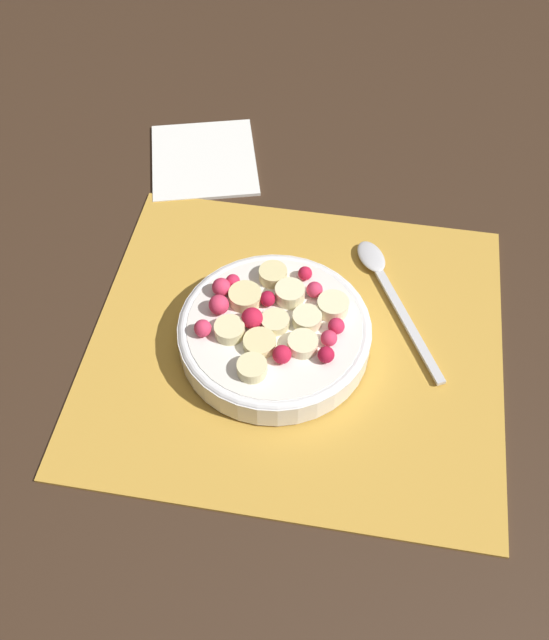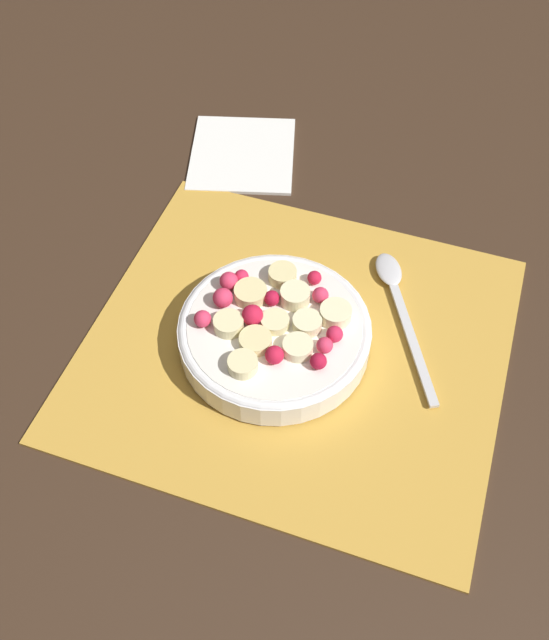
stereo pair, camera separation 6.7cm
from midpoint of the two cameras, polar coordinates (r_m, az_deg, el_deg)
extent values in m
plane|color=#382619|center=(0.71, 4.46, -2.28)|extent=(3.00, 3.00, 0.00)
cube|color=gold|center=(0.71, 4.48, -2.14)|extent=(0.40, 0.37, 0.01)
cylinder|color=white|center=(0.69, 2.78, -1.37)|extent=(0.19, 0.19, 0.03)
torus|color=white|center=(0.68, 2.81, -0.85)|extent=(0.19, 0.19, 0.01)
cylinder|color=white|center=(0.68, 2.83, -0.62)|extent=(0.17, 0.17, 0.00)
cylinder|color=beige|center=(0.67, 2.89, -0.34)|extent=(0.03, 0.03, 0.01)
cylinder|color=beige|center=(0.71, 3.36, 3.46)|extent=(0.04, 0.04, 0.01)
cylinder|color=beige|center=(0.66, 1.37, -1.87)|extent=(0.04, 0.04, 0.01)
cylinder|color=beige|center=(0.69, 0.84, 1.97)|extent=(0.04, 0.04, 0.01)
cylinder|color=#F4EAB7|center=(0.67, 5.55, -0.26)|extent=(0.03, 0.03, 0.01)
cylinder|color=beige|center=(0.67, -0.85, -0.50)|extent=(0.03, 0.03, 0.01)
cylinder|color=#F4EAB7|center=(0.66, 4.80, -2.39)|extent=(0.03, 0.03, 0.01)
cylinder|color=#F4EAB7|center=(0.68, 7.72, 0.32)|extent=(0.04, 0.04, 0.01)
cylinder|color=beige|center=(0.64, 0.43, -3.76)|extent=(0.03, 0.03, 0.01)
cylinder|color=#F4EAB7|center=(0.69, 4.44, 1.77)|extent=(0.04, 0.04, 0.01)
sphere|color=#DB3356|center=(0.67, -2.94, -0.09)|extent=(0.02, 0.02, 0.02)
sphere|color=red|center=(0.71, 5.99, 3.20)|extent=(0.01, 0.01, 0.01)
sphere|color=#DB3356|center=(0.69, 6.47, 1.81)|extent=(0.02, 0.02, 0.02)
sphere|color=red|center=(0.67, 1.08, 0.20)|extent=(0.02, 0.02, 0.02)
sphere|color=#D12347|center=(0.71, 0.07, 3.33)|extent=(0.01, 0.01, 0.01)
sphere|color=#DB3356|center=(0.66, 6.96, -2.22)|extent=(0.02, 0.02, 0.02)
sphere|color=#B21433|center=(0.65, 6.51, -3.50)|extent=(0.02, 0.02, 0.02)
sphere|color=#DB3356|center=(0.70, -0.93, 2.97)|extent=(0.02, 0.02, 0.02)
sphere|color=#D12347|center=(0.67, 7.71, -1.32)|extent=(0.02, 0.02, 0.02)
sphere|color=#B21433|center=(0.69, 2.59, 1.58)|extent=(0.02, 0.02, 0.02)
sphere|color=#DB3356|center=(0.69, -1.32, 1.72)|extent=(0.02, 0.02, 0.02)
sphere|color=red|center=(0.65, 2.97, -3.01)|extent=(0.02, 0.02, 0.02)
cube|color=silver|center=(0.72, 13.64, -1.91)|extent=(0.08, 0.14, 0.00)
ellipsoid|color=silver|center=(0.77, 11.59, 3.84)|extent=(0.04, 0.05, 0.01)
cube|color=white|center=(0.90, -0.41, 13.13)|extent=(0.16, 0.17, 0.01)
camera|label=1|loc=(0.03, -87.13, 3.74)|focal=40.00mm
camera|label=2|loc=(0.03, 92.87, -3.74)|focal=40.00mm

